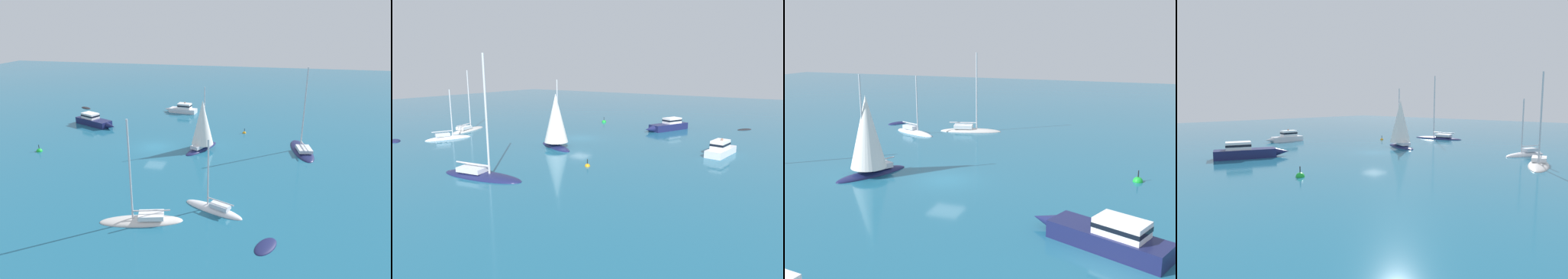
# 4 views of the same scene
# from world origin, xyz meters

# --- Properties ---
(ground_plane) EXTENTS (160.00, 160.00, 0.00)m
(ground_plane) POSITION_xyz_m (0.00, 0.00, 0.00)
(ground_plane) COLOR #1E607F
(ketch) EXTENTS (8.27, 3.61, 10.77)m
(ketch) POSITION_xyz_m (2.52, -18.69, 0.17)
(ketch) COLOR #191E4C
(ketch) RESTS_ON ground
(motor_cruiser) EXTENTS (4.47, 7.80, 1.82)m
(motor_cruiser) POSITION_xyz_m (7.58, 12.33, 0.71)
(motor_cruiser) COLOR #191E4C
(motor_cruiser) RESTS_ON ground
(yacht) EXTENTS (3.42, 5.80, 6.89)m
(yacht) POSITION_xyz_m (-14.23, -10.11, 0.12)
(yacht) COLOR white
(yacht) RESTS_ON ground
(ketch_1) EXTENTS (3.51, 7.17, 9.21)m
(ketch_1) POSITION_xyz_m (-17.29, -4.58, 0.15)
(ketch_1) COLOR silver
(ketch_1) RESTS_ON ground
(cabin_cruiser) EXTENTS (2.33, 5.99, 1.89)m
(cabin_cruiser) POSITION_xyz_m (17.95, 0.70, 0.68)
(cabin_cruiser) COLOR white
(cabin_cruiser) RESTS_ON ground
(sailboat) EXTENTS (6.33, 4.06, 8.28)m
(sailboat) POSITION_xyz_m (0.80, -6.15, 2.95)
(sailboat) COLOR #191E4C
(sailboat) RESTS_ON ground
(channel_buoy) EXTENTS (0.75, 0.75, 1.25)m
(channel_buoy) POSITION_xyz_m (-4.48, 13.79, 0.00)
(channel_buoy) COLOR green
(channel_buoy) RESTS_ON ground
(mooring_buoy) EXTENTS (0.51, 0.51, 0.94)m
(mooring_buoy) POSITION_xyz_m (8.37, -10.94, 0.01)
(mooring_buoy) COLOR orange
(mooring_buoy) RESTS_ON ground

